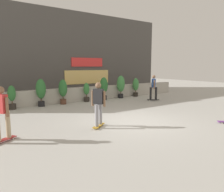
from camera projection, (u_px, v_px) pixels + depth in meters
name	position (u px, v px, depth m)	size (l,w,h in m)	color
ground_plane	(132.00, 121.00, 8.88)	(48.00, 48.00, 0.00)	#B2AFA8
planter_wall	(72.00, 95.00, 13.71)	(18.00, 0.40, 0.90)	#B2ADA3
building_backdrop	(50.00, 54.00, 16.57)	(20.00, 2.08, 6.50)	#4C4947
potted_plant_1	(12.00, 96.00, 11.25)	(0.41, 0.41, 1.28)	#2D2823
potted_plant_2	(41.00, 90.00, 12.09)	(0.55, 0.55, 1.58)	black
potted_plant_3	(63.00, 90.00, 12.84)	(0.51, 0.51, 1.49)	brown
potted_plant_4	(87.00, 92.00, 13.76)	(0.38, 0.38, 1.23)	#2D2823
potted_plant_5	(104.00, 87.00, 14.48)	(0.53, 0.53, 1.54)	black
potted_plant_6	(121.00, 85.00, 15.28)	(0.57, 0.57, 1.62)	black
potted_plant_7	(136.00, 86.00, 16.10)	(0.46, 0.46, 1.39)	#2D2823
skater_foreground	(2.00, 111.00, 6.39)	(0.79, 0.58, 1.70)	maroon
skater_far_left	(154.00, 87.00, 14.14)	(0.78, 0.60, 1.70)	black
skater_by_wall_right	(98.00, 103.00, 7.93)	(0.76, 0.64, 1.70)	#BF8C26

